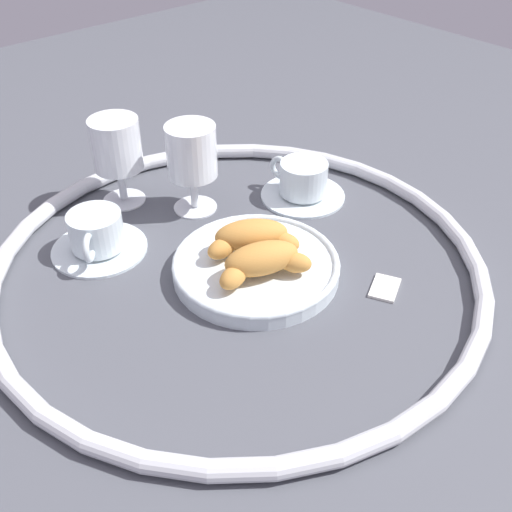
# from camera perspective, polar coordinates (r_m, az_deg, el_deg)

# --- Properties ---
(ground_plane) EXTENTS (2.20, 2.20, 0.00)m
(ground_plane) POSITION_cam_1_polar(r_m,az_deg,el_deg) (0.85, -1.67, -1.18)
(ground_plane) COLOR #4C4F56
(table_chrome_rim) EXTENTS (0.67, 0.67, 0.02)m
(table_chrome_rim) POSITION_cam_1_polar(r_m,az_deg,el_deg) (0.84, -1.69, -0.54)
(table_chrome_rim) COLOR silver
(table_chrome_rim) RESTS_ON ground_plane
(pastry_plate) EXTENTS (0.23, 0.23, 0.02)m
(pastry_plate) POSITION_cam_1_polar(r_m,az_deg,el_deg) (0.83, -0.00, -0.93)
(pastry_plate) COLOR silver
(pastry_plate) RESTS_ON ground_plane
(croissant_large) EXTENTS (0.12, 0.11, 0.04)m
(croissant_large) POSITION_cam_1_polar(r_m,az_deg,el_deg) (0.83, -0.39, 1.74)
(croissant_large) COLOR #CC893D
(croissant_large) RESTS_ON pastry_plate
(croissant_small) EXTENTS (0.13, 0.09, 0.04)m
(croissant_small) POSITION_cam_1_polar(r_m,az_deg,el_deg) (0.79, 0.53, -0.52)
(croissant_small) COLOR #CC893D
(croissant_small) RESTS_ON pastry_plate
(coffee_cup_near) EXTENTS (0.14, 0.14, 0.06)m
(coffee_cup_near) POSITION_cam_1_polar(r_m,az_deg,el_deg) (0.99, 4.36, 6.84)
(coffee_cup_near) COLOR silver
(coffee_cup_near) RESTS_ON ground_plane
(coffee_cup_far) EXTENTS (0.14, 0.14, 0.06)m
(coffee_cup_far) POSITION_cam_1_polar(r_m,az_deg,el_deg) (0.89, -14.56, 1.83)
(coffee_cup_far) COLOR silver
(coffee_cup_far) RESTS_ON ground_plane
(juice_glass_left) EXTENTS (0.08, 0.08, 0.14)m
(juice_glass_left) POSITION_cam_1_polar(r_m,az_deg,el_deg) (0.93, -6.00, 9.40)
(juice_glass_left) COLOR white
(juice_glass_left) RESTS_ON ground_plane
(juice_glass_right) EXTENTS (0.08, 0.08, 0.14)m
(juice_glass_right) POSITION_cam_1_polar(r_m,az_deg,el_deg) (0.97, -12.81, 9.70)
(juice_glass_right) COLOR white
(juice_glass_right) RESTS_ON ground_plane
(sugar_packet) EXTENTS (0.06, 0.05, 0.01)m
(sugar_packet) POSITION_cam_1_polar(r_m,az_deg,el_deg) (0.83, 11.88, -2.81)
(sugar_packet) COLOR white
(sugar_packet) RESTS_ON ground_plane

